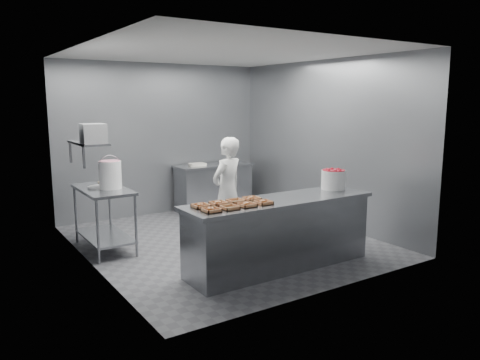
% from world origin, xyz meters
% --- Properties ---
extents(floor, '(4.50, 4.50, 0.00)m').
position_xyz_m(floor, '(0.00, 0.00, 0.00)').
color(floor, '#4C4C51').
rests_on(floor, ground).
extents(ceiling, '(4.50, 4.50, 0.00)m').
position_xyz_m(ceiling, '(0.00, 0.00, 2.80)').
color(ceiling, white).
rests_on(ceiling, wall_back).
extents(wall_back, '(4.00, 0.04, 2.80)m').
position_xyz_m(wall_back, '(0.00, 2.25, 1.40)').
color(wall_back, slate).
rests_on(wall_back, ground).
extents(wall_left, '(0.04, 4.50, 2.80)m').
position_xyz_m(wall_left, '(-2.00, 0.00, 1.40)').
color(wall_left, slate).
rests_on(wall_left, ground).
extents(wall_right, '(0.04, 4.50, 2.80)m').
position_xyz_m(wall_right, '(2.00, 0.00, 1.40)').
color(wall_right, slate).
rests_on(wall_right, ground).
extents(service_counter, '(2.60, 0.70, 0.90)m').
position_xyz_m(service_counter, '(0.00, -1.35, 0.45)').
color(service_counter, slate).
rests_on(service_counter, ground).
extents(prep_table, '(0.60, 1.20, 0.90)m').
position_xyz_m(prep_table, '(-1.65, 0.60, 0.59)').
color(prep_table, slate).
rests_on(prep_table, ground).
extents(back_counter, '(1.50, 0.60, 0.90)m').
position_xyz_m(back_counter, '(0.90, 1.90, 0.45)').
color(back_counter, slate).
rests_on(back_counter, ground).
extents(wall_shelf, '(0.35, 0.90, 0.03)m').
position_xyz_m(wall_shelf, '(-1.82, 0.60, 1.55)').
color(wall_shelf, slate).
rests_on(wall_shelf, wall_left).
extents(tray_0, '(0.19, 0.18, 0.06)m').
position_xyz_m(tray_0, '(-1.07, -1.47, 0.92)').
color(tray_0, tan).
rests_on(tray_0, service_counter).
extents(tray_1, '(0.19, 0.18, 0.04)m').
position_xyz_m(tray_1, '(-0.83, -1.47, 0.92)').
color(tray_1, tan).
rests_on(tray_1, service_counter).
extents(tray_2, '(0.19, 0.18, 0.06)m').
position_xyz_m(tray_2, '(-0.59, -1.47, 0.92)').
color(tray_2, tan).
rests_on(tray_2, service_counter).
extents(tray_3, '(0.19, 0.18, 0.06)m').
position_xyz_m(tray_3, '(-0.35, -1.47, 0.92)').
color(tray_3, tan).
rests_on(tray_3, service_counter).
extents(tray_4, '(0.19, 0.18, 0.06)m').
position_xyz_m(tray_4, '(-1.07, -1.23, 0.92)').
color(tray_4, tan).
rests_on(tray_4, service_counter).
extents(tray_5, '(0.19, 0.18, 0.06)m').
position_xyz_m(tray_5, '(-0.83, -1.23, 0.92)').
color(tray_5, tan).
rests_on(tray_5, service_counter).
extents(tray_6, '(0.19, 0.18, 0.04)m').
position_xyz_m(tray_6, '(-0.59, -1.23, 0.92)').
color(tray_6, tan).
rests_on(tray_6, service_counter).
extents(tray_7, '(0.19, 0.18, 0.06)m').
position_xyz_m(tray_7, '(-0.35, -1.23, 0.92)').
color(tray_7, tan).
rests_on(tray_7, service_counter).
extents(worker, '(0.68, 0.56, 1.60)m').
position_xyz_m(worker, '(0.00, -0.08, 0.80)').
color(worker, white).
rests_on(worker, ground).
extents(strawberry_tub, '(0.33, 0.33, 0.28)m').
position_xyz_m(strawberry_tub, '(1.03, -1.24, 1.05)').
color(strawberry_tub, white).
rests_on(strawberry_tub, service_counter).
extents(glaze_bucket, '(0.33, 0.31, 0.48)m').
position_xyz_m(glaze_bucket, '(-1.56, 0.51, 1.11)').
color(glaze_bucket, white).
rests_on(glaze_bucket, prep_table).
extents(bucket_lid, '(0.33, 0.33, 0.02)m').
position_xyz_m(bucket_lid, '(-1.69, 0.67, 0.91)').
color(bucket_lid, white).
rests_on(bucket_lid, prep_table).
extents(rag, '(0.15, 0.13, 0.02)m').
position_xyz_m(rag, '(-1.51, 1.02, 0.91)').
color(rag, '#CCB28C').
rests_on(rag, prep_table).
extents(appliance, '(0.33, 0.37, 0.26)m').
position_xyz_m(appliance, '(-1.82, 0.33, 1.69)').
color(appliance, gray).
rests_on(appliance, wall_shelf).
extents(paper_stack, '(0.34, 0.27, 0.05)m').
position_xyz_m(paper_stack, '(0.55, 1.90, 0.92)').
color(paper_stack, silver).
rests_on(paper_stack, back_counter).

